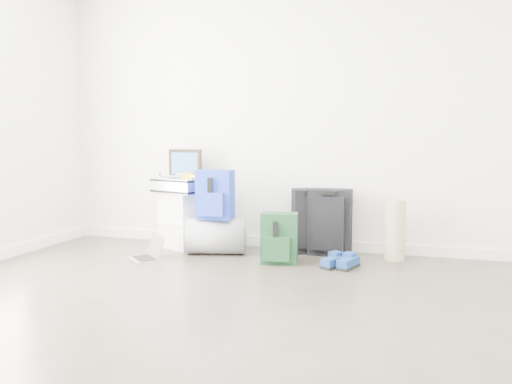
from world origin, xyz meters
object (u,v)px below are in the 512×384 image
(briefcase, at_px, (181,185))
(carry_on, at_px, (330,222))
(large_suitcase, at_px, (313,221))
(duffel_bag, at_px, (216,236))
(laptop, at_px, (149,253))
(boxes_stack, at_px, (182,220))

(briefcase, bearing_deg, carry_on, 22.24)
(large_suitcase, bearing_deg, carry_on, -38.85)
(duffel_bag, height_order, laptop, duffel_bag)
(boxes_stack, distance_m, carry_on, 1.47)
(boxes_stack, height_order, laptop, boxes_stack)
(boxes_stack, height_order, large_suitcase, large_suitcase)
(boxes_stack, relative_size, duffel_bag, 1.02)
(duffel_bag, bearing_deg, boxes_stack, 145.11)
(carry_on, bearing_deg, laptop, -157.29)
(boxes_stack, height_order, duffel_bag, boxes_stack)
(briefcase, relative_size, laptop, 1.29)
(briefcase, xyz_separation_m, duffel_bag, (0.43, -0.17, -0.46))
(briefcase, bearing_deg, large_suitcase, 25.03)
(briefcase, relative_size, duffel_bag, 0.90)
(duffel_bag, xyz_separation_m, carry_on, (1.03, 0.27, 0.14))
(duffel_bag, distance_m, carry_on, 1.08)
(briefcase, bearing_deg, laptop, -78.72)
(briefcase, distance_m, laptop, 0.81)
(briefcase, height_order, carry_on, briefcase)
(laptop, bearing_deg, large_suitcase, 71.54)
(large_suitcase, distance_m, laptop, 1.57)
(carry_on, bearing_deg, briefcase, -176.90)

